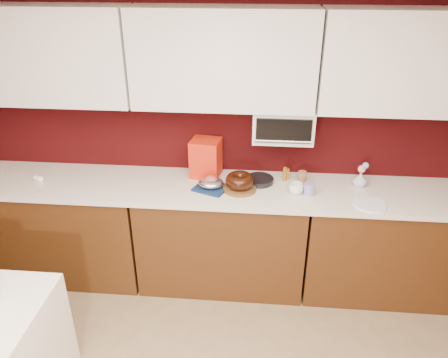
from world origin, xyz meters
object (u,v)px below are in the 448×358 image
coffee_mug (296,188)px  flower_vase (360,179)px  bundt_cake (240,181)px  toaster_oven (283,123)px  blue_jar (309,189)px  pandoro_box (206,158)px  foil_ham_nest (211,183)px

coffee_mug → flower_vase: flower_vase is taller
bundt_cake → toaster_oven: bearing=33.3°
blue_jar → flower_vase: (0.40, 0.17, 0.02)m
pandoro_box → flower_vase: (1.21, -0.08, -0.09)m
coffee_mug → blue_jar: 0.10m
toaster_oven → foil_ham_nest: (-0.53, -0.21, -0.42)m
foil_ham_nest → flower_vase: 1.15m
toaster_oven → blue_jar: bearing=-47.6°
bundt_cake → flower_vase: (0.93, 0.14, -0.02)m
blue_jar → flower_vase: size_ratio=0.73×
foil_ham_nest → pandoro_box: 0.26m
bundt_cake → pandoro_box: (-0.29, 0.23, 0.07)m
toaster_oven → blue_jar: toaster_oven is taller
bundt_cake → foil_ham_nest: (-0.22, -0.01, -0.03)m
flower_vase → bundt_cake: bearing=-171.1°
bundt_cake → coffee_mug: (0.42, -0.02, -0.03)m
pandoro_box → coffee_mug: bearing=-11.4°
coffee_mug → flower_vase: size_ratio=0.81×
toaster_oven → coffee_mug: 0.49m
blue_jar → foil_ham_nest: bearing=178.1°
toaster_oven → blue_jar: size_ratio=4.74×
coffee_mug → foil_ham_nest: bearing=178.5°
blue_jar → pandoro_box: bearing=162.3°
flower_vase → toaster_oven: bearing=174.6°
coffee_mug → toaster_oven: bearing=117.3°
bundt_cake → foil_ham_nest: bearing=-178.3°
blue_jar → coffee_mug: bearing=175.5°
pandoro_box → foil_ham_nest: bearing=-66.1°
coffee_mug → flower_vase: (0.50, 0.17, 0.01)m
foil_ham_nest → pandoro_box: size_ratio=0.63×
toaster_oven → coffee_mug: bearing=-62.7°
pandoro_box → blue_jar: bearing=-9.8°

